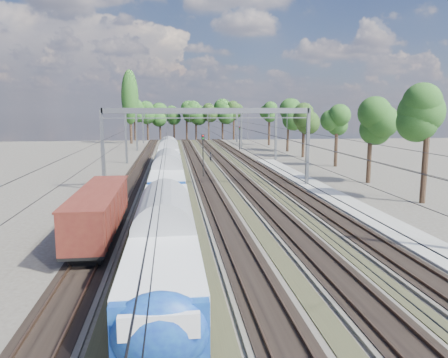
{
  "coord_description": "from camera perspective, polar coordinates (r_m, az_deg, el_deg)",
  "views": [
    {
      "loc": [
        -4.06,
        -18.58,
        8.79
      ],
      "look_at": [
        0.46,
        18.86,
        2.8
      ],
      "focal_mm": 35.0,
      "sensor_mm": 36.0,
      "label": 1
    }
  ],
  "objects": [
    {
      "name": "signal_near",
      "position": [
        56.57,
        -2.75,
        3.73
      ],
      "size": [
        0.4,
        0.36,
        5.66
      ],
      "rotation": [
        0.0,
        0.0,
        0.29
      ],
      "color": "black",
      "rests_on": "ground"
    },
    {
      "name": "signal_far",
      "position": [
        94.28,
        2.05,
        5.7
      ],
      "size": [
        0.34,
        0.31,
        5.24
      ],
      "rotation": [
        0.0,
        0.0,
        -0.09
      ],
      "color": "black",
      "rests_on": "ground"
    },
    {
      "name": "freight_boxcar",
      "position": [
        30.75,
        -15.99,
        -4.03
      ],
      "size": [
        2.68,
        12.93,
        3.33
      ],
      "color": "black",
      "rests_on": "ground"
    },
    {
      "name": "ground",
      "position": [
        20.95,
        5.13,
        -15.82
      ],
      "size": [
        220.0,
        220.0,
        0.0
      ],
      "primitive_type": "plane",
      "color": "#47423A",
      "rests_on": "ground"
    },
    {
      "name": "track_bed",
      "position": [
        64.3,
        -3.2,
        1.25
      ],
      "size": [
        21.0,
        130.0,
        0.34
      ],
      "color": "#47423A",
      "rests_on": "ground"
    },
    {
      "name": "worker",
      "position": [
        74.53,
        -1.74,
        2.9
      ],
      "size": [
        0.6,
        0.72,
        1.68
      ],
      "primitive_type": "imported",
      "rotation": [
        0.0,
        0.0,
        1.2
      ],
      "color": "black",
      "rests_on": "ground"
    },
    {
      "name": "poplar",
      "position": [
        117.09,
        -12.2,
        10.35
      ],
      "size": [
        4.4,
        4.4,
        19.04
      ],
      "color": "black",
      "rests_on": "ground"
    },
    {
      "name": "tree_belt",
      "position": [
        111.08,
        -1.11,
        8.62
      ],
      "size": [
        40.35,
        101.91,
        12.03
      ],
      "color": "black",
      "rests_on": "ground"
    },
    {
      "name": "platform",
      "position": [
        42.67,
        15.4,
        -2.98
      ],
      "size": [
        3.0,
        70.0,
        0.3
      ],
      "primitive_type": "cube",
      "color": "gray",
      "rests_on": "ground"
    },
    {
      "name": "catenary",
      "position": [
        71.44,
        -3.38,
        7.1
      ],
      "size": [
        25.65,
        130.0,
        9.0
      ],
      "color": "slate",
      "rests_on": "ground"
    },
    {
      "name": "emu_train",
      "position": [
        44.4,
        -7.38,
        1.02
      ],
      "size": [
        3.1,
        65.43,
        4.53
      ],
      "color": "black",
      "rests_on": "ground"
    }
  ]
}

